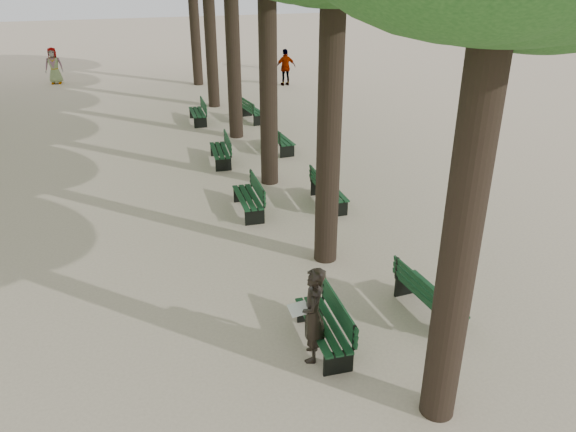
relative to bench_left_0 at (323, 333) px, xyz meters
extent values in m
plane|color=beige|center=(-0.37, -0.01, -0.27)|extent=(120.00, 120.00, 0.00)
cylinder|color=#33261C|center=(1.13, -2.01, 3.48)|extent=(0.52, 0.52, 7.50)
cylinder|color=#33261C|center=(1.13, 2.99, 3.48)|extent=(0.52, 0.52, 7.50)
cylinder|color=#33261C|center=(1.13, 7.99, 3.48)|extent=(0.52, 0.52, 7.50)
cylinder|color=#33261C|center=(1.13, 12.99, 3.48)|extent=(0.52, 0.52, 7.50)
cylinder|color=#33261C|center=(1.13, 17.99, 3.48)|extent=(0.52, 0.52, 7.50)
cylinder|color=#33261C|center=(1.13, 22.99, 3.48)|extent=(0.52, 0.52, 7.50)
cube|color=black|center=(-0.02, 0.00, -0.05)|extent=(0.56, 1.81, 0.45)
cube|color=#0E321B|center=(-0.02, 0.00, 0.18)|extent=(0.58, 1.81, 0.04)
cube|color=#0E321B|center=(0.26, -0.01, 0.45)|extent=(0.08, 1.80, 0.40)
cube|color=black|center=(-0.02, 5.99, -0.05)|extent=(0.55, 1.81, 0.45)
cube|color=#0E321B|center=(-0.02, 5.99, 0.18)|extent=(0.57, 1.81, 0.04)
cube|color=#0E321B|center=(0.26, 5.98, 0.45)|extent=(0.07, 1.80, 0.40)
cube|color=black|center=(-0.02, 10.16, -0.05)|extent=(0.64, 1.83, 0.45)
cube|color=#0E321B|center=(-0.02, 10.16, 0.18)|extent=(0.66, 1.83, 0.04)
cube|color=#0E321B|center=(0.26, 10.14, 0.45)|extent=(0.16, 1.80, 0.40)
cube|color=black|center=(-0.02, 15.38, -0.05)|extent=(0.55, 1.81, 0.45)
cube|color=#0E321B|center=(-0.02, 15.38, 0.18)|extent=(0.57, 1.81, 0.04)
cube|color=#0E321B|center=(0.26, 15.37, 0.45)|extent=(0.07, 1.80, 0.40)
cube|color=black|center=(2.28, 0.30, -0.05)|extent=(0.66, 1.84, 0.45)
cube|color=#0E321B|center=(2.28, 0.30, 0.18)|extent=(0.68, 1.84, 0.04)
cube|color=#0E321B|center=(2.00, 0.28, 0.45)|extent=(0.18, 1.80, 0.40)
cube|color=black|center=(2.28, 5.84, -0.05)|extent=(0.53, 1.80, 0.45)
cube|color=#0E321B|center=(2.28, 5.84, 0.18)|extent=(0.55, 1.80, 0.04)
cube|color=#0E321B|center=(2.00, 5.84, 0.45)|extent=(0.05, 1.80, 0.40)
cube|color=black|center=(2.28, 10.88, -0.05)|extent=(0.65, 1.83, 0.45)
cube|color=#0E321B|center=(2.28, 10.88, 0.18)|extent=(0.67, 1.84, 0.04)
cube|color=#0E321B|center=(2.00, 10.86, 0.45)|extent=(0.17, 1.80, 0.40)
cube|color=black|center=(2.28, 15.03, -0.05)|extent=(0.75, 1.85, 0.45)
cube|color=#0E321B|center=(2.28, 15.03, 0.18)|extent=(0.77, 1.86, 0.04)
cube|color=#0E321B|center=(2.01, 14.99, 0.45)|extent=(0.28, 1.79, 0.40)
imported|color=black|center=(-0.29, -0.25, 0.61)|extent=(0.58, 0.78, 1.76)
cube|color=white|center=(-0.54, -0.25, 0.78)|extent=(0.37, 0.29, 0.12)
imported|color=#262628|center=(5.95, 26.50, 0.64)|extent=(1.12, 1.05, 1.82)
imported|color=#262628|center=(5.60, 21.44, 0.68)|extent=(1.13, 0.44, 1.90)
imported|color=#262628|center=(-6.25, 25.44, 0.68)|extent=(0.97, 0.47, 1.91)
camera|label=1|loc=(-2.94, -7.66, 6.12)|focal=35.00mm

